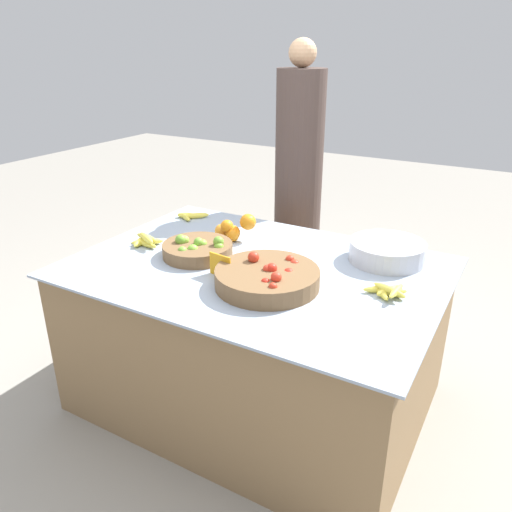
% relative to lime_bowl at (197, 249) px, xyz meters
% --- Properties ---
extents(ground_plane, '(12.00, 12.00, 0.00)m').
position_rel_lime_bowl_xyz_m(ground_plane, '(0.30, 0.04, -0.78)').
color(ground_plane, gray).
extents(market_table, '(1.66, 1.17, 0.74)m').
position_rel_lime_bowl_xyz_m(market_table, '(0.30, 0.04, -0.41)').
color(market_table, olive).
rests_on(market_table, ground_plane).
extents(lime_bowl, '(0.33, 0.33, 0.11)m').
position_rel_lime_bowl_xyz_m(lime_bowl, '(0.00, 0.00, 0.00)').
color(lime_bowl, brown).
rests_on(lime_bowl, market_table).
extents(tomato_basket, '(0.44, 0.44, 0.12)m').
position_rel_lime_bowl_xyz_m(tomato_basket, '(0.45, -0.12, 0.00)').
color(tomato_basket, brown).
rests_on(tomato_basket, market_table).
extents(orange_pile, '(0.22, 0.13, 0.14)m').
position_rel_lime_bowl_xyz_m(orange_pile, '(0.04, 0.27, 0.03)').
color(orange_pile, orange).
rests_on(orange_pile, market_table).
extents(metal_bowl, '(0.35, 0.35, 0.09)m').
position_rel_lime_bowl_xyz_m(metal_bowl, '(0.80, 0.39, 0.01)').
color(metal_bowl, '#B7B7BF').
rests_on(metal_bowl, market_table).
extents(price_sign, '(0.12, 0.02, 0.10)m').
position_rel_lime_bowl_xyz_m(price_sign, '(0.22, -0.13, 0.02)').
color(price_sign, orange).
rests_on(price_sign, market_table).
extents(banana_bunch_back_center, '(0.18, 0.16, 0.05)m').
position_rel_lime_bowl_xyz_m(banana_bunch_back_center, '(0.91, 0.06, -0.01)').
color(banana_bunch_back_center, '#EFDB4C').
rests_on(banana_bunch_back_center, market_table).
extents(banana_bunch_middle_right, '(0.17, 0.15, 0.06)m').
position_rel_lime_bowl_xyz_m(banana_bunch_middle_right, '(-0.31, -0.02, -0.01)').
color(banana_bunch_middle_right, '#EFDB4C').
rests_on(banana_bunch_middle_right, market_table).
extents(banana_bunch_front_right, '(0.18, 0.16, 0.04)m').
position_rel_lime_bowl_xyz_m(banana_bunch_front_right, '(-0.37, 0.43, -0.02)').
color(banana_bunch_front_right, '#EFDB4C').
rests_on(banana_bunch_front_right, market_table).
extents(vendor_person, '(0.29, 0.29, 1.71)m').
position_rel_lime_bowl_xyz_m(vendor_person, '(0.06, 0.98, 0.03)').
color(vendor_person, '#473833').
rests_on(vendor_person, ground_plane).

